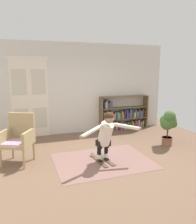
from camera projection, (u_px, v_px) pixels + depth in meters
ground_plane at (108, 161)px, 5.09m from camera, size 7.20×7.20×0.00m
back_wall at (79, 89)px, 7.23m from camera, size 6.00×0.10×2.90m
double_door at (30, 98)px, 6.71m from camera, size 1.22×0.05×2.45m
rug at (103, 161)px, 5.09m from camera, size 2.15×1.66×0.01m
bookshelf at (123, 116)px, 7.70m from camera, size 1.74×0.30×1.17m
wicker_chair at (18, 137)px, 4.94m from camera, size 0.80×0.80×1.10m
potted_plant at (168, 123)px, 5.97m from camera, size 0.47×0.55×1.01m
skis_pair at (102, 160)px, 5.11m from camera, size 0.36×0.80×0.07m
person_skier at (106, 133)px, 4.82m from camera, size 1.46×0.68×1.12m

